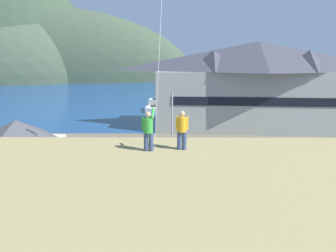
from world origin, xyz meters
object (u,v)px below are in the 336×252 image
(moored_boat_wharfside, at_px, (154,106))
(person_kite_flyer, at_px, (148,130))
(wharf_dock, at_px, (173,111))
(parked_car_mid_row_near, at_px, (180,153))
(moored_boat_inner_slip, at_px, (156,106))
(person_companion, at_px, (182,129))
(storage_shed_near_lot, at_px, (20,150))
(parking_light_pole, at_px, (172,117))
(parked_car_lone_by_shed, at_px, (112,154))
(moored_boat_outer_mooring, at_px, (192,110))
(parked_car_corner_spot, at_px, (74,189))
(parked_car_front_row_silver, at_px, (252,156))
(parked_car_back_row_right, at_px, (166,181))
(harbor_lodge, at_px, (256,84))

(moored_boat_wharfside, height_order, person_kite_flyer, person_kite_flyer)
(wharf_dock, xyz_separation_m, parked_car_mid_row_near, (0.36, -24.79, 0.71))
(moored_boat_inner_slip, xyz_separation_m, person_companion, (3.17, -40.99, 6.08))
(storage_shed_near_lot, xyz_separation_m, wharf_dock, (12.65, 28.72, -2.29))
(parking_light_pole, relative_size, person_companion, 3.65)
(wharf_dock, bearing_deg, parked_car_lone_by_shed, -103.29)
(moored_boat_wharfside, height_order, moored_boat_outer_mooring, same)
(parking_light_pole, bearing_deg, parked_car_mid_row_near, -77.24)
(wharf_dock, relative_size, parked_car_corner_spot, 2.49)
(moored_boat_wharfside, relative_size, parked_car_front_row_silver, 1.85)
(parked_car_back_row_right, height_order, person_companion, person_companion)
(harbor_lodge, height_order, parked_car_front_row_silver, harbor_lodge)
(wharf_dock, xyz_separation_m, parked_car_corner_spot, (-7.22, -32.35, 0.71))
(wharf_dock, height_order, moored_boat_outer_mooring, moored_boat_outer_mooring)
(person_companion, bearing_deg, parked_car_back_row_right, 96.58)
(storage_shed_near_lot, height_order, moored_boat_inner_slip, storage_shed_near_lot)
(parked_car_corner_spot, relative_size, person_kite_flyer, 2.34)
(parked_car_corner_spot, xyz_separation_m, person_companion, (7.15, -5.77, 5.73))
(storage_shed_near_lot, relative_size, parked_car_back_row_right, 1.52)
(moored_boat_wharfside, distance_m, parked_car_lone_by_shed, 28.50)
(moored_boat_wharfside, xyz_separation_m, parked_car_back_row_right, (2.71, -34.15, 0.34))
(parked_car_corner_spot, bearing_deg, storage_shed_near_lot, 146.25)
(storage_shed_near_lot, relative_size, person_companion, 3.66)
(person_kite_flyer, xyz_separation_m, person_companion, (1.46, 0.20, -0.02))
(wharf_dock, bearing_deg, parked_car_front_row_silver, -75.07)
(parked_car_lone_by_shed, bearing_deg, parked_car_mid_row_near, 4.89)
(moored_boat_inner_slip, bearing_deg, parked_car_back_row_right, -86.02)
(wharf_dock, distance_m, parked_car_corner_spot, 33.15)
(parked_car_corner_spot, bearing_deg, moored_boat_inner_slip, 83.57)
(storage_shed_near_lot, distance_m, parked_car_corner_spot, 6.72)
(parked_car_lone_by_shed, bearing_deg, parking_light_pole, 34.34)
(moored_boat_inner_slip, relative_size, parked_car_front_row_silver, 1.39)
(parked_car_front_row_silver, height_order, parked_car_mid_row_near, same)
(storage_shed_near_lot, distance_m, moored_boat_wharfside, 33.11)
(harbor_lodge, xyz_separation_m, person_kite_flyer, (-12.81, -27.52, 0.53))
(storage_shed_near_lot, bearing_deg, parked_car_back_row_right, -11.33)
(wharf_dock, xyz_separation_m, moored_boat_outer_mooring, (3.21, -1.37, 0.37))
(person_companion, bearing_deg, parked_car_corner_spot, 141.06)
(parked_car_corner_spot, distance_m, parking_light_pole, 13.11)
(parking_light_pole, bearing_deg, person_kite_flyer, -93.90)
(storage_shed_near_lot, xyz_separation_m, person_kite_flyer, (11.12, -9.60, 4.18))
(moored_boat_outer_mooring, relative_size, person_kite_flyer, 3.03)
(parked_car_lone_by_shed, bearing_deg, harbor_lodge, 40.08)
(moored_boat_outer_mooring, distance_m, person_kite_flyer, 37.74)
(parked_car_mid_row_near, xyz_separation_m, parked_car_lone_by_shed, (-6.35, -0.54, 0.00))
(moored_boat_outer_mooring, height_order, parked_car_mid_row_near, moored_boat_outer_mooring)
(moored_boat_wharfside, relative_size, person_companion, 4.53)
(wharf_dock, xyz_separation_m, parked_car_back_row_right, (-0.89, -31.08, 0.71))
(parked_car_back_row_right, distance_m, parked_car_lone_by_shed, 7.68)
(harbor_lodge, relative_size, parked_car_back_row_right, 6.95)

